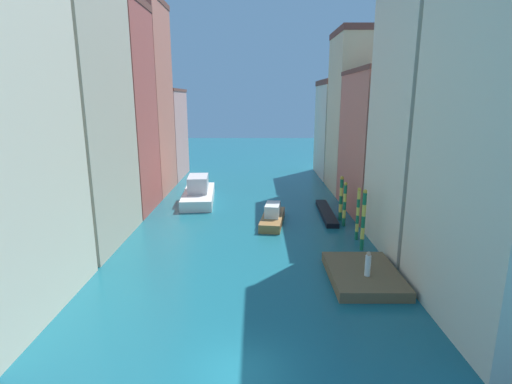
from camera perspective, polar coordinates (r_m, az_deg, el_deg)
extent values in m
plane|color=#196070|center=(40.52, -0.73, -2.84)|extent=(154.00, 154.00, 0.00)
cube|color=#BCB299|center=(33.36, -25.07, 11.01)|extent=(6.48, 10.32, 21.34)
cube|color=#B25147|center=(42.05, -19.57, 10.79)|extent=(6.48, 7.75, 19.94)
cube|color=brown|center=(42.95, -20.75, 24.62)|extent=(6.61, 7.91, 0.68)
cube|color=#C6705B|center=(49.99, -16.42, 12.45)|extent=(6.48, 8.64, 21.89)
cube|color=brown|center=(51.15, -17.34, 25.13)|extent=(6.61, 8.81, 0.63)
cube|color=tan|center=(59.35, -13.54, 8.07)|extent=(6.48, 9.65, 12.32)
cube|color=brown|center=(59.13, -13.89, 14.21)|extent=(6.61, 9.84, 0.40)
cube|color=beige|center=(31.47, 24.29, 9.54)|extent=(6.48, 8.95, 19.74)
cube|color=#C6705B|center=(41.36, 18.17, 6.56)|extent=(6.48, 10.86, 13.76)
cube|color=brown|center=(41.19, 18.92, 16.39)|extent=(6.61, 11.08, 0.43)
cube|color=beige|center=(50.42, 15.04, 10.62)|extent=(6.48, 8.21, 18.53)
cube|color=brown|center=(50.92, 15.74, 21.48)|extent=(6.61, 8.37, 0.71)
cube|color=beige|center=(60.01, 12.56, 8.60)|extent=(6.48, 10.07, 13.22)
cube|color=brown|center=(59.86, 12.91, 15.28)|extent=(6.61, 10.27, 0.76)
cube|color=brown|center=(26.67, 15.60, -11.56)|extent=(4.35, 6.16, 0.65)
cylinder|color=white|center=(25.56, 16.22, -10.29)|extent=(0.36, 0.36, 1.34)
sphere|color=tan|center=(25.26, 16.34, -8.63)|extent=(0.26, 0.26, 0.26)
cylinder|color=#197247|center=(31.45, 15.39, -7.38)|extent=(0.30, 0.30, 0.90)
cylinder|color=#E5D14C|center=(31.15, 15.49, -5.82)|extent=(0.30, 0.30, 0.90)
cylinder|color=#197247|center=(30.87, 15.60, -4.23)|extent=(0.30, 0.30, 0.90)
cylinder|color=#E5D14C|center=(30.61, 15.70, -2.62)|extent=(0.30, 0.30, 0.90)
cylinder|color=#197247|center=(30.38, 15.81, -0.98)|extent=(0.30, 0.30, 0.90)
sphere|color=gold|center=(30.25, 15.88, 0.07)|extent=(0.32, 0.32, 0.32)
cylinder|color=#197247|center=(33.60, 14.66, -6.17)|extent=(0.26, 0.26, 0.69)
cylinder|color=#E5D14C|center=(33.38, 14.73, -5.04)|extent=(0.26, 0.26, 0.69)
cylinder|color=#197247|center=(33.17, 14.80, -3.90)|extent=(0.26, 0.26, 0.69)
cylinder|color=#E5D14C|center=(32.97, 14.87, -2.75)|extent=(0.26, 0.26, 0.69)
cylinder|color=#197247|center=(32.79, 14.95, -1.59)|extent=(0.26, 0.26, 0.69)
cylinder|color=#E5D14C|center=(32.62, 15.02, -0.41)|extent=(0.26, 0.26, 0.69)
sphere|color=gold|center=(32.52, 15.07, 0.37)|extent=(0.29, 0.29, 0.29)
cylinder|color=#197247|center=(36.81, 12.89, -4.27)|extent=(0.30, 0.30, 0.77)
cylinder|color=#E5D14C|center=(36.58, 12.95, -3.13)|extent=(0.30, 0.30, 0.77)
cylinder|color=#197247|center=(36.38, 13.02, -1.97)|extent=(0.30, 0.30, 0.77)
cylinder|color=#E5D14C|center=(36.18, 13.08, -0.80)|extent=(0.30, 0.30, 0.77)
cylinder|color=#197247|center=(36.01, 13.15, 0.38)|extent=(0.30, 0.30, 0.77)
sphere|color=gold|center=(35.90, 13.19, 1.16)|extent=(0.33, 0.33, 0.33)
cylinder|color=#197247|center=(38.47, 12.40, -3.44)|extent=(0.33, 0.33, 0.80)
cylinder|color=#E5D14C|center=(38.25, 12.46, -2.30)|extent=(0.33, 0.33, 0.80)
cylinder|color=#197247|center=(38.05, 12.52, -1.14)|extent=(0.33, 0.33, 0.80)
cylinder|color=#E5D14C|center=(37.86, 12.58, 0.02)|extent=(0.33, 0.33, 0.80)
cylinder|color=#197247|center=(37.69, 12.64, 1.20)|extent=(0.33, 0.33, 0.80)
sphere|color=gold|center=(37.58, 12.69, 1.99)|extent=(0.36, 0.36, 0.36)
cube|color=white|center=(44.90, -8.12, -0.60)|extent=(3.97, 9.67, 1.14)
cube|color=silver|center=(44.57, -8.18, 1.22)|extent=(2.41, 3.98, 1.77)
cube|color=black|center=(39.85, 10.45, -3.00)|extent=(1.40, 8.51, 0.47)
cube|color=olive|center=(36.66, 2.66, -4.00)|extent=(2.71, 6.37, 0.77)
cube|color=silver|center=(36.39, 2.68, -2.58)|extent=(1.61, 2.62, 1.11)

